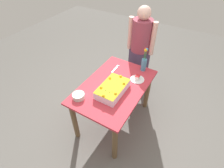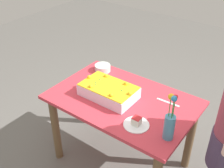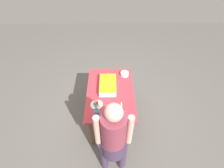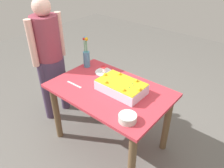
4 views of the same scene
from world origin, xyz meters
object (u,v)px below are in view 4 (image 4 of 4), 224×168
at_px(sheet_cake, 121,87).
at_px(flower_vase, 86,57).
at_px(fruit_bowl, 128,118).
at_px(person_standing, 49,54).
at_px(serving_plate_with_slice, 104,71).
at_px(cake_knife, 74,85).

relative_size(sheet_cake, flower_vase, 1.26).
bearing_deg(fruit_bowl, person_standing, 170.29).
height_order(sheet_cake, serving_plate_with_slice, sheet_cake).
xyz_separation_m(flower_vase, person_standing, (-0.38, -0.23, -0.00)).
relative_size(sheet_cake, person_standing, 0.30).
xyz_separation_m(cake_knife, person_standing, (-0.57, 0.13, 0.12)).
distance_m(sheet_cake, serving_plate_with_slice, 0.42).
height_order(sheet_cake, fruit_bowl, sheet_cake).
xyz_separation_m(flower_vase, fruit_bowl, (0.92, -0.45, -0.10)).
bearing_deg(fruit_bowl, flower_vase, 153.86).
bearing_deg(person_standing, fruit_bowl, -9.71).
bearing_deg(cake_knife, fruit_bowl, 171.41).
relative_size(sheet_cake, fruit_bowl, 3.04).
distance_m(serving_plate_with_slice, person_standing, 0.68).
height_order(serving_plate_with_slice, fruit_bowl, serving_plate_with_slice).
distance_m(serving_plate_with_slice, cake_knife, 0.39).
bearing_deg(serving_plate_with_slice, fruit_bowl, -34.76).
xyz_separation_m(serving_plate_with_slice, cake_knife, (-0.06, -0.38, -0.02)).
relative_size(cake_knife, fruit_bowl, 1.32).
relative_size(serving_plate_with_slice, cake_knife, 0.97).
bearing_deg(flower_vase, person_standing, -149.29).
height_order(serving_plate_with_slice, person_standing, person_standing).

